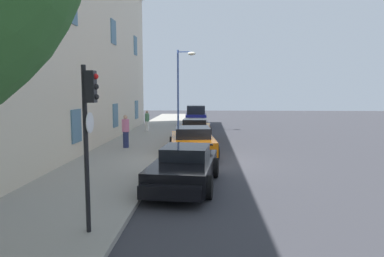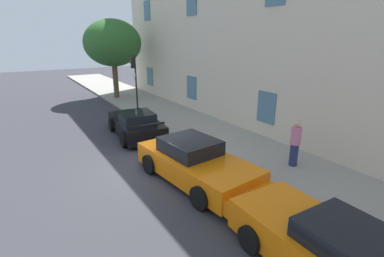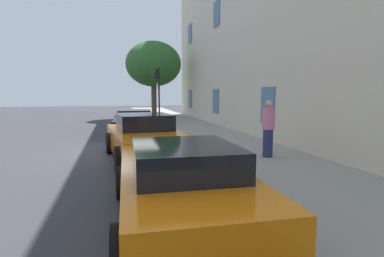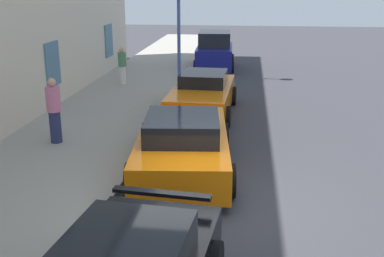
{
  "view_description": "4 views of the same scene",
  "coord_description": "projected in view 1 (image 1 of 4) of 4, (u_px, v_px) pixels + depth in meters",
  "views": [
    {
      "loc": [
        -15.21,
        0.0,
        3.19
      ],
      "look_at": [
        2.99,
        0.79,
        1.18
      ],
      "focal_mm": 32.34,
      "sensor_mm": 36.0,
      "label": 1
    },
    {
      "loc": [
        9.3,
        -4.22,
        4.79
      ],
      "look_at": [
        -0.1,
        1.74,
        1.23
      ],
      "focal_mm": 26.69,
      "sensor_mm": 36.0,
      "label": 2
    },
    {
      "loc": [
        11.54,
        -0.24,
        2.12
      ],
      "look_at": [
        2.98,
        1.92,
        1.1
      ],
      "focal_mm": 28.94,
      "sensor_mm": 36.0,
      "label": 3
    },
    {
      "loc": [
        -8.62,
        -0.72,
        4.3
      ],
      "look_at": [
        2.47,
        0.6,
        0.81
      ],
      "focal_mm": 44.3,
      "sensor_mm": 36.0,
      "label": 4
    }
  ],
  "objects": [
    {
      "name": "hatchback_parked",
      "position": [
        196.0,
        117.0,
        30.64
      ],
      "size": [
        3.75,
        2.07,
        1.88
      ],
      "color": "navy",
      "rests_on": "ground"
    },
    {
      "name": "sportscar_yellow_flank",
      "position": [
        192.0,
        142.0,
        17.33
      ],
      "size": [
        5.27,
        2.61,
        1.43
      ],
      "color": "orange",
      "rests_on": "ground"
    },
    {
      "name": "pedestrian_strolling",
      "position": [
        147.0,
        121.0,
        26.05
      ],
      "size": [
        0.46,
        0.46,
        1.55
      ],
      "color": "silver",
      "rests_on": "sidewalk"
    },
    {
      "name": "traffic_light",
      "position": [
        89.0,
        120.0,
        7.23
      ],
      "size": [
        0.44,
        0.36,
        3.58
      ],
      "color": "black",
      "rests_on": "sidewalk"
    },
    {
      "name": "ground_plane",
      "position": [
        207.0,
        162.0,
        15.45
      ],
      "size": [
        80.0,
        80.0,
        0.0
      ],
      "primitive_type": "plane",
      "color": "#333338"
    },
    {
      "name": "street_lamp",
      "position": [
        183.0,
        76.0,
        26.43
      ],
      "size": [
        0.44,
        1.42,
        6.12
      ],
      "color": "#3F5999",
      "rests_on": "sidewalk"
    },
    {
      "name": "building_facade",
      "position": [
        23.0,
        31.0,
        15.17
      ],
      "size": [
        33.39,
        4.86,
        11.56
      ],
      "color": "beige",
      "rests_on": "ground"
    },
    {
      "name": "sportscar_red_lead",
      "position": [
        183.0,
        169.0,
        11.43
      ],
      "size": [
        4.8,
        2.44,
        1.3
      ],
      "color": "black",
      "rests_on": "ground"
    },
    {
      "name": "sportscar_white_middle",
      "position": [
        195.0,
        131.0,
        21.99
      ],
      "size": [
        4.95,
        2.21,
        1.36
      ],
      "color": "orange",
      "rests_on": "ground"
    },
    {
      "name": "pedestrian_admiring",
      "position": [
        126.0,
        131.0,
        18.46
      ],
      "size": [
        0.51,
        0.51,
        1.75
      ],
      "color": "navy",
      "rests_on": "sidewalk"
    },
    {
      "name": "sidewalk",
      "position": [
        121.0,
        160.0,
        15.61
      ],
      "size": [
        60.0,
        4.0,
        0.14
      ],
      "primitive_type": "cube",
      "color": "gray",
      "rests_on": "ground"
    }
  ]
}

